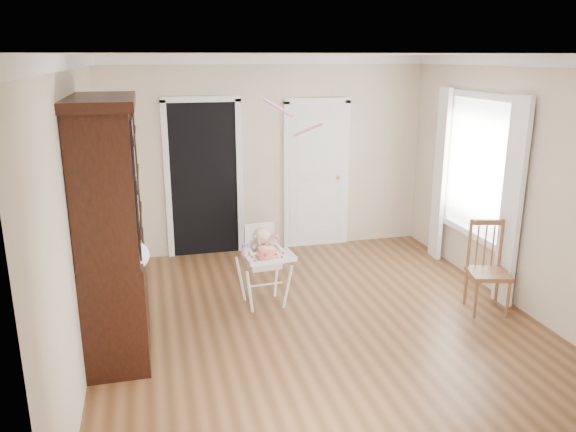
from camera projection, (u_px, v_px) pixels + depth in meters
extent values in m
plane|color=#55361D|center=(320.00, 324.00, 5.83)|extent=(5.00, 5.00, 0.00)
plane|color=white|center=(325.00, 54.00, 5.09)|extent=(5.00, 5.00, 0.00)
plane|color=beige|center=(268.00, 156.00, 7.79)|extent=(4.50, 0.00, 4.50)
plane|color=beige|center=(78.00, 214.00, 4.93)|extent=(0.00, 5.00, 5.00)
plane|color=beige|center=(523.00, 186.00, 5.99)|extent=(0.00, 5.00, 5.00)
cube|color=black|center=(204.00, 180.00, 7.65)|extent=(0.90, 0.03, 2.10)
cube|color=white|center=(167.00, 182.00, 7.53)|extent=(0.08, 0.05, 2.18)
cube|color=white|center=(240.00, 179.00, 7.76)|extent=(0.08, 0.05, 2.18)
cube|color=white|center=(201.00, 99.00, 7.34)|extent=(1.06, 0.05, 0.08)
cube|color=white|center=(316.00, 176.00, 8.02)|extent=(0.80, 0.05, 2.05)
cube|color=white|center=(287.00, 178.00, 7.92)|extent=(0.08, 0.05, 2.13)
cube|color=white|center=(345.00, 175.00, 8.13)|extent=(0.08, 0.05, 2.13)
sphere|color=gold|center=(338.00, 177.00, 8.07)|extent=(0.06, 0.06, 0.06)
cube|color=white|center=(480.00, 167.00, 6.71)|extent=(0.02, 1.20, 1.60)
cube|color=white|center=(485.00, 96.00, 6.48)|extent=(0.06, 1.36, 0.08)
cube|color=white|center=(512.00, 204.00, 6.04)|extent=(0.08, 0.28, 2.30)
cube|color=white|center=(440.00, 175.00, 7.49)|extent=(0.08, 0.28, 2.30)
cylinder|color=white|center=(250.00, 293.00, 6.00)|extent=(0.10, 0.11, 0.53)
cylinder|color=white|center=(287.00, 288.00, 6.14)|extent=(0.11, 0.10, 0.53)
cylinder|color=white|center=(241.00, 280.00, 6.36)|extent=(0.11, 0.10, 0.53)
cylinder|color=white|center=(276.00, 275.00, 6.49)|extent=(0.10, 0.11, 0.53)
cylinder|color=white|center=(265.00, 285.00, 6.21)|extent=(0.41, 0.06, 0.02)
cube|color=silver|center=(263.00, 263.00, 6.18)|extent=(0.36, 0.35, 0.07)
cube|color=silver|center=(248.00, 256.00, 6.10)|extent=(0.06, 0.30, 0.16)
cube|color=silver|center=(278.00, 252.00, 6.20)|extent=(0.06, 0.30, 0.16)
cube|color=silver|center=(259.00, 240.00, 6.26)|extent=(0.34, 0.08, 0.39)
cube|color=white|center=(269.00, 258.00, 5.95)|extent=(0.53, 0.40, 0.03)
cube|color=white|center=(274.00, 261.00, 5.79)|extent=(0.50, 0.07, 0.04)
ellipsoid|color=beige|center=(263.00, 251.00, 6.17)|extent=(0.19, 0.16, 0.23)
sphere|color=beige|center=(262.00, 236.00, 6.12)|extent=(0.17, 0.17, 0.16)
sphere|color=red|center=(264.00, 249.00, 6.11)|extent=(0.11, 0.11, 0.11)
sphere|color=red|center=(262.00, 241.00, 6.05)|extent=(0.06, 0.06, 0.06)
sphere|color=red|center=(276.00, 237.00, 6.10)|extent=(0.05, 0.05, 0.05)
cylinder|color=silver|center=(267.00, 258.00, 5.89)|extent=(0.25, 0.25, 0.01)
cylinder|color=#D72647|center=(267.00, 253.00, 5.88)|extent=(0.20, 0.20, 0.11)
cylinder|color=#F2E08C|center=(269.00, 249.00, 5.85)|extent=(0.09, 0.09, 0.02)
cylinder|color=pink|center=(245.00, 251.00, 5.94)|extent=(0.07, 0.07, 0.11)
cylinder|color=#7F67B5|center=(245.00, 245.00, 5.92)|extent=(0.07, 0.07, 0.03)
cone|color=#7F67B5|center=(245.00, 242.00, 5.91)|extent=(0.02, 0.02, 0.04)
cube|color=black|center=(117.00, 299.00, 5.27)|extent=(0.55, 1.31, 0.98)
cube|color=black|center=(106.00, 179.00, 4.95)|extent=(0.50, 1.31, 1.31)
cube|color=black|center=(136.00, 186.00, 4.71)|extent=(0.02, 0.57, 1.15)
cube|color=black|center=(137.00, 171.00, 5.32)|extent=(0.02, 0.57, 1.15)
cube|color=black|center=(99.00, 101.00, 4.77)|extent=(0.59, 1.40, 0.09)
ellipsoid|color=white|center=(136.00, 255.00, 4.81)|extent=(0.22, 0.17, 0.24)
cube|color=brown|center=(488.00, 274.00, 6.02)|extent=(0.49, 0.49, 0.05)
cylinder|color=brown|center=(475.00, 299.00, 5.92)|extent=(0.03, 0.03, 0.43)
cylinder|color=brown|center=(508.00, 299.00, 5.91)|extent=(0.03, 0.03, 0.43)
cylinder|color=brown|center=(466.00, 286.00, 6.25)|extent=(0.03, 0.03, 0.43)
cylinder|color=brown|center=(497.00, 286.00, 6.25)|extent=(0.03, 0.03, 0.43)
cylinder|color=brown|center=(469.00, 244.00, 6.12)|extent=(0.03, 0.03, 0.56)
cylinder|color=brown|center=(501.00, 244.00, 6.12)|extent=(0.03, 0.03, 0.56)
cube|color=brown|center=(487.00, 222.00, 6.05)|extent=(0.36, 0.13, 0.06)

